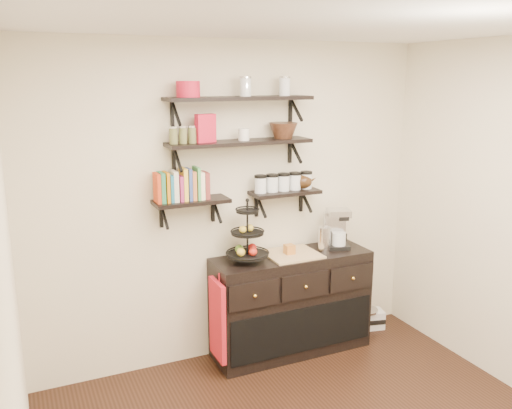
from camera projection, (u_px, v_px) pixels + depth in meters
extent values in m
cube|color=white|center=(363.00, 16.00, 2.74)|extent=(3.50, 3.50, 0.02)
cube|color=beige|center=(234.00, 204.00, 4.60)|extent=(3.50, 0.02, 2.70)
cube|color=beige|center=(14.00, 326.00, 2.35)|extent=(0.02, 3.50, 2.70)
cube|color=black|center=(240.00, 98.00, 4.28)|extent=(1.20, 0.27, 0.03)
cube|color=black|center=(172.00, 114.00, 4.20)|extent=(0.02, 0.03, 0.20)
cube|color=black|center=(290.00, 110.00, 4.62)|extent=(0.02, 0.03, 0.20)
cube|color=black|center=(240.00, 142.00, 4.36)|extent=(1.20, 0.27, 0.03)
cube|color=black|center=(174.00, 159.00, 4.28)|extent=(0.02, 0.03, 0.20)
cube|color=black|center=(290.00, 151.00, 4.70)|extent=(0.02, 0.03, 0.20)
cube|color=black|center=(191.00, 201.00, 4.30)|extent=(0.60, 0.25, 0.03)
cube|color=black|center=(161.00, 215.00, 4.34)|extent=(0.02, 0.03, 0.20)
cube|color=black|center=(213.00, 210.00, 4.52)|extent=(0.03, 0.03, 0.20)
cube|color=black|center=(285.00, 192.00, 4.64)|extent=(0.60, 0.25, 0.03)
cube|color=black|center=(256.00, 205.00, 4.68)|extent=(0.03, 0.03, 0.20)
cube|color=black|center=(301.00, 200.00, 4.86)|extent=(0.02, 0.03, 0.20)
cube|color=#BD3815|center=(159.00, 190.00, 4.18)|extent=(0.02, 0.15, 0.20)
cube|color=#297349|center=(163.00, 187.00, 4.19)|extent=(0.03, 0.15, 0.24)
cube|color=#C27009|center=(168.00, 188.00, 4.21)|extent=(0.04, 0.15, 0.21)
cube|color=#1C6687|center=(172.00, 186.00, 4.22)|extent=(0.03, 0.15, 0.25)
cube|color=beige|center=(176.00, 187.00, 4.23)|extent=(0.03, 0.15, 0.22)
cube|color=#A02760|center=(181.00, 184.00, 4.24)|extent=(0.04, 0.15, 0.26)
cube|color=yellow|center=(186.00, 186.00, 4.26)|extent=(0.03, 0.15, 0.23)
cube|color=#324790|center=(190.00, 187.00, 4.28)|extent=(0.03, 0.15, 0.20)
cube|color=#B86834|center=(195.00, 184.00, 4.29)|extent=(0.04, 0.15, 0.24)
cube|color=#49A256|center=(200.00, 186.00, 4.31)|extent=(0.03, 0.15, 0.21)
cube|color=#FEEABA|center=(204.00, 183.00, 4.32)|extent=(0.03, 0.15, 0.25)
cube|color=maroon|center=(208.00, 184.00, 4.34)|extent=(0.02, 0.15, 0.22)
cylinder|color=silver|center=(260.00, 185.00, 4.54)|extent=(0.10, 0.10, 0.13)
cylinder|color=silver|center=(272.00, 184.00, 4.58)|extent=(0.10, 0.10, 0.13)
cylinder|color=silver|center=(284.00, 183.00, 4.63)|extent=(0.10, 0.10, 0.13)
cylinder|color=silver|center=(295.00, 182.00, 4.67)|extent=(0.10, 0.10, 0.13)
cylinder|color=silver|center=(306.00, 181.00, 4.71)|extent=(0.10, 0.10, 0.13)
cube|color=black|center=(291.00, 303.00, 4.78)|extent=(1.40, 0.45, 0.90)
cube|color=tan|center=(292.00, 254.00, 4.67)|extent=(0.45, 0.41, 0.02)
sphere|color=gold|center=(255.00, 296.00, 4.31)|extent=(0.04, 0.04, 0.04)
sphere|color=gold|center=(306.00, 287.00, 4.50)|extent=(0.04, 0.04, 0.04)
sphere|color=gold|center=(353.00, 278.00, 4.69)|extent=(0.04, 0.04, 0.04)
cylinder|color=black|center=(247.00, 232.00, 4.45)|extent=(0.02, 0.02, 0.52)
cylinder|color=black|center=(247.00, 255.00, 4.49)|extent=(0.35, 0.35, 0.01)
cylinder|color=black|center=(247.00, 233.00, 4.45)|extent=(0.27, 0.27, 0.02)
cylinder|color=black|center=(247.00, 211.00, 4.41)|extent=(0.19, 0.19, 0.02)
sphere|color=#B21914|center=(252.00, 248.00, 4.55)|extent=(0.07, 0.07, 0.07)
sphere|color=gold|center=(243.00, 230.00, 4.43)|extent=(0.06, 0.06, 0.06)
cube|color=#B16A28|center=(289.00, 249.00, 4.65)|extent=(0.08, 0.08, 0.08)
cube|color=black|center=(337.00, 246.00, 4.86)|extent=(0.24, 0.23, 0.04)
cube|color=silver|center=(334.00, 228.00, 4.88)|extent=(0.21, 0.13, 0.30)
cube|color=silver|center=(339.00, 213.00, 4.79)|extent=(0.24, 0.23, 0.06)
cylinder|color=silver|center=(339.00, 239.00, 4.83)|extent=(0.16, 0.16, 0.12)
cylinder|color=silver|center=(324.00, 239.00, 4.76)|extent=(0.11, 0.11, 0.22)
cube|color=#AA1226|center=(218.00, 320.00, 4.39)|extent=(0.04, 0.29, 0.67)
cube|color=silver|center=(366.00, 320.00, 5.29)|extent=(0.36, 0.24, 0.18)
cylinder|color=silver|center=(367.00, 310.00, 5.27)|extent=(0.27, 0.27, 0.02)
cube|color=black|center=(372.00, 323.00, 5.21)|extent=(0.28, 0.08, 0.04)
cube|color=red|center=(205.00, 128.00, 4.21)|extent=(0.17, 0.09, 0.22)
cylinder|color=white|center=(244.00, 134.00, 4.36)|extent=(0.09, 0.09, 0.10)
cylinder|color=red|center=(188.00, 89.00, 4.09)|extent=(0.18, 0.18, 0.12)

